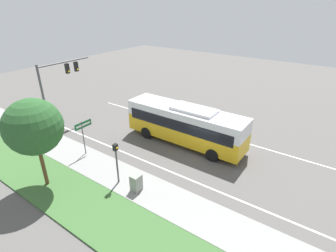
{
  "coord_description": "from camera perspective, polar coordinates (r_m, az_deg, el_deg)",
  "views": [
    {
      "loc": [
        -16.44,
        -7.94,
        11.22
      ],
      "look_at": [
        -0.45,
        3.33,
        1.74
      ],
      "focal_mm": 28.0,
      "sensor_mm": 36.0,
      "label": 1
    }
  ],
  "objects": [
    {
      "name": "ground_plane",
      "position": [
        21.43,
        8.04,
        -6.0
      ],
      "size": [
        80.0,
        80.0,
        0.0
      ],
      "primitive_type": "plane",
      "color": "#565451"
    },
    {
      "name": "sidewalk",
      "position": [
        17.1,
        -2.05,
        -14.9
      ],
      "size": [
        2.8,
        80.0,
        0.12
      ],
      "color": "gray",
      "rests_on": "ground_plane"
    },
    {
      "name": "grass_verge",
      "position": [
        15.41,
        -9.75,
        -21.1
      ],
      "size": [
        3.6,
        80.0,
        0.1
      ],
      "color": "#3D6633",
      "rests_on": "ground_plane"
    },
    {
      "name": "lane_divider_near",
      "position": [
        18.81,
        2.81,
        -10.79
      ],
      "size": [
        0.14,
        30.0,
        0.01
      ],
      "color": "silver",
      "rests_on": "ground_plane"
    },
    {
      "name": "lane_divider_far",
      "position": [
        24.3,
        12.01,
        -2.25
      ],
      "size": [
        0.14,
        30.0,
        0.01
      ],
      "color": "silver",
      "rests_on": "ground_plane"
    },
    {
      "name": "bus",
      "position": [
        21.99,
        3.76,
        0.65
      ],
      "size": [
        2.72,
        10.46,
        3.4
      ],
      "color": "gold",
      "rests_on": "ground_plane"
    },
    {
      "name": "signal_gantry",
      "position": [
        25.85,
        -22.93,
        8.77
      ],
      "size": [
        5.38,
        0.41,
        6.37
      ],
      "color": "#4C4C51",
      "rests_on": "ground_plane"
    },
    {
      "name": "pedestrian_signal",
      "position": [
        17.27,
        -11.18,
        -6.7
      ],
      "size": [
        0.28,
        0.34,
        3.03
      ],
      "color": "#4C4C51",
      "rests_on": "ground_plane"
    },
    {
      "name": "street_sign",
      "position": [
        21.22,
        -17.95,
        -1.02
      ],
      "size": [
        1.53,
        0.08,
        2.87
      ],
      "color": "#4C4C51",
      "rests_on": "ground_plane"
    },
    {
      "name": "utility_cabinet",
      "position": [
        17.2,
        -6.94,
        -12.15
      ],
      "size": [
        0.65,
        0.57,
        1.13
      ],
      "color": "gray",
      "rests_on": "sidewalk"
    },
    {
      "name": "roadside_tree",
      "position": [
        17.68,
        -27.23,
        -0.19
      ],
      "size": [
        3.49,
        3.49,
        5.97
      ],
      "color": "brown",
      "rests_on": "grass_verge"
    }
  ]
}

